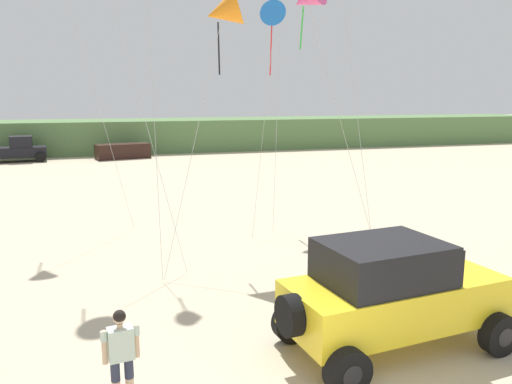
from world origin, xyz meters
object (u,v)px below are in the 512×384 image
Objects in this scene: jeep at (392,292)px; kite_yellow_diamond at (223,12)px; person_watching at (121,352)px; distant_pickup at (16,150)px; kite_pink_ribbon at (275,17)px; distant_sedan at (123,151)px.

kite_yellow_diamond reaches higher than jeep.
distant_pickup is (-6.69, 34.59, 0.00)m from person_watching.
jeep is at bearing -96.27° from kite_pink_ribbon.
distant_sedan is 0.49× the size of kite_pink_ribbon.
kite_yellow_diamond reaches higher than distant_sedan.
distant_pickup is (-11.91, 34.19, -0.26)m from jeep.
distant_sedan is at bearing 102.48° from kite_pink_ribbon.
distant_sedan is 27.66m from kite_yellow_diamond.
jeep is 2.97× the size of person_watching.
jeep is 0.61× the size of kite_yellow_diamond.
distant_pickup is at bearing 119.30° from kite_pink_ribbon.
distant_pickup is 0.56× the size of kite_pink_ribbon.
jeep is at bearing -95.76° from distant_sedan.
distant_sedan is 0.51× the size of kite_yellow_diamond.
jeep is at bearing 4.39° from person_watching.
person_watching is at bearing -175.61° from jeep.
kite_yellow_diamond reaches higher than person_watching.
person_watching is at bearing -119.71° from kite_pink_ribbon.
kite_pink_ribbon is (5.13, -23.17, 7.38)m from distant_sedan.
jeep is at bearing -70.79° from distant_pickup.
kite_pink_ribbon is at bearing 50.96° from kite_yellow_diamond.
distant_sedan is (1.28, 34.41, -0.34)m from person_watching.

